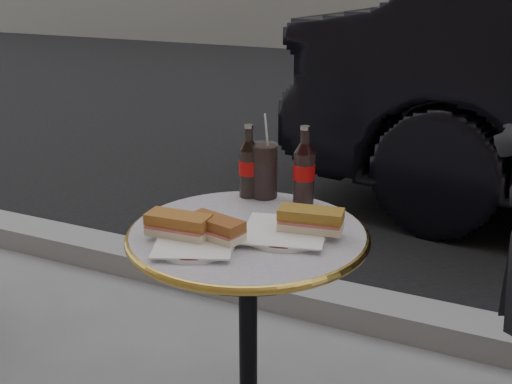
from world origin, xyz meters
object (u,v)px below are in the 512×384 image
at_px(plate_left, 194,245).
at_px(cola_bottle_left, 249,161).
at_px(cola_bottle_right, 304,165).
at_px(plate_right, 285,233).
at_px(bistro_table, 248,353).
at_px(cola_glass, 264,170).

xyz_separation_m(plate_left, cola_bottle_left, (-0.04, 0.38, 0.10)).
relative_size(cola_bottle_left, cola_bottle_right, 0.96).
height_order(plate_right, cola_bottle_right, cola_bottle_right).
height_order(plate_right, cola_bottle_left, cola_bottle_left).
bearing_deg(bistro_table, cola_bottle_right, 77.36).
relative_size(plate_left, plate_right, 0.91).
bearing_deg(cola_bottle_left, cola_glass, 19.51).
height_order(cola_bottle_left, cola_bottle_right, cola_bottle_right).
distance_m(plate_right, cola_bottle_right, 0.26).
bearing_deg(plate_left, cola_glass, 89.49).
height_order(bistro_table, cola_bottle_left, cola_bottle_left).
bearing_deg(cola_bottle_left, cola_bottle_right, 5.45).
relative_size(bistro_table, cola_bottle_right, 3.26).
relative_size(plate_right, cola_bottle_right, 0.95).
relative_size(bistro_table, cola_bottle_left, 3.41).
bearing_deg(cola_bottle_right, bistro_table, -102.64).
bearing_deg(bistro_table, plate_right, 5.15).
xyz_separation_m(bistro_table, cola_glass, (-0.07, 0.25, 0.45)).
height_order(plate_left, cola_glass, cola_glass).
bearing_deg(cola_glass, plate_left, -90.51).
xyz_separation_m(cola_bottle_left, cola_glass, (0.04, 0.02, -0.03)).
xyz_separation_m(bistro_table, plate_right, (0.10, 0.01, 0.37)).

